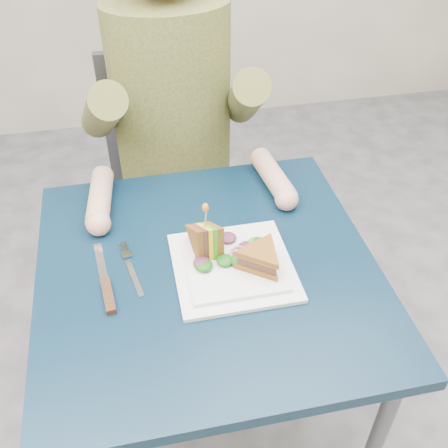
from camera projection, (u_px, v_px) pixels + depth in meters
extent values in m
plane|color=#565659|center=(212.00, 431.00, 1.64)|extent=(4.00, 4.00, 0.00)
cube|color=black|center=(208.00, 271.00, 1.18)|extent=(0.75, 0.75, 0.03)
cylinder|color=#595B5E|center=(89.00, 297.00, 1.60)|extent=(0.04, 0.04, 0.70)
cylinder|color=#595B5E|center=(289.00, 266.00, 1.70)|extent=(0.04, 0.04, 0.70)
cube|color=#47474C|center=(179.00, 206.00, 1.78)|extent=(0.42, 0.40, 0.04)
cube|color=#47474C|center=(167.00, 115.00, 1.75)|extent=(0.42, 0.03, 0.46)
cylinder|color=#47474C|center=(137.00, 298.00, 1.78)|extent=(0.02, 0.02, 0.43)
cylinder|color=#47474C|center=(240.00, 282.00, 1.83)|extent=(0.02, 0.02, 0.43)
cylinder|color=#47474C|center=(130.00, 233.00, 2.03)|extent=(0.02, 0.02, 0.43)
cylinder|color=#47474C|center=(221.00, 221.00, 2.08)|extent=(0.02, 0.02, 0.43)
cylinder|color=#4E5124|center=(171.00, 95.00, 1.49)|extent=(0.34, 0.34, 0.52)
cylinder|color=brown|center=(102.00, 113.00, 1.38)|extent=(0.15, 0.39, 0.31)
cylinder|color=tan|center=(100.00, 197.00, 1.31)|extent=(0.08, 0.20, 0.06)
sphere|color=tan|center=(98.00, 224.00, 1.24)|extent=(0.06, 0.06, 0.06)
cylinder|color=brown|center=(245.00, 99.00, 1.44)|extent=(0.15, 0.39, 0.31)
cylinder|color=tan|center=(273.00, 176.00, 1.38)|extent=(0.08, 0.20, 0.06)
sphere|color=tan|center=(287.00, 199.00, 1.31)|extent=(0.06, 0.06, 0.06)
cube|color=white|center=(233.00, 267.00, 1.16)|extent=(0.26, 0.26, 0.01)
cube|color=white|center=(233.00, 264.00, 1.15)|extent=(0.21, 0.21, 0.01)
cube|color=silver|center=(134.00, 278.00, 1.14)|extent=(0.03, 0.12, 0.00)
cube|color=silver|center=(126.00, 254.00, 1.19)|extent=(0.03, 0.03, 0.00)
cube|color=silver|center=(121.00, 247.00, 1.21)|extent=(0.01, 0.03, 0.00)
cube|color=silver|center=(123.00, 247.00, 1.21)|extent=(0.01, 0.03, 0.00)
cube|color=silver|center=(125.00, 246.00, 1.21)|extent=(0.01, 0.03, 0.00)
cube|color=silver|center=(127.00, 246.00, 1.21)|extent=(0.01, 0.03, 0.00)
cube|color=silver|center=(101.00, 264.00, 1.17)|extent=(0.03, 0.14, 0.00)
cube|color=black|center=(108.00, 296.00, 1.09)|extent=(0.03, 0.10, 0.01)
cylinder|color=silver|center=(106.00, 285.00, 1.10)|extent=(0.01, 0.01, 0.00)
cylinder|color=silver|center=(110.00, 302.00, 1.07)|extent=(0.01, 0.01, 0.00)
cylinder|color=tan|center=(206.00, 218.00, 1.11)|extent=(0.01, 0.01, 0.06)
ellipsoid|color=orange|center=(205.00, 208.00, 1.09)|extent=(0.01, 0.01, 0.02)
torus|color=#9E4C7A|center=(239.00, 255.00, 1.14)|extent=(0.04, 0.04, 0.02)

